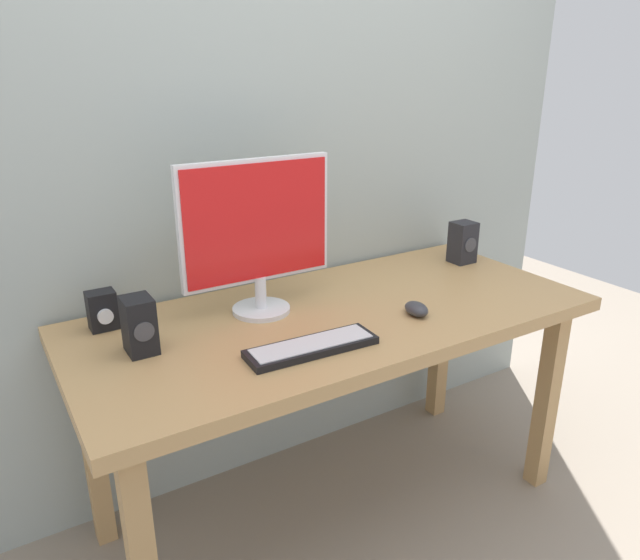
{
  "coord_description": "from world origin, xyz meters",
  "views": [
    {
      "loc": [
        -0.96,
        -1.45,
        1.53
      ],
      "look_at": [
        -0.06,
        0.0,
        0.9
      ],
      "focal_mm": 33.08,
      "sensor_mm": 36.0,
      "label": 1
    }
  ],
  "objects_px": {
    "keyboard_primary": "(312,347)",
    "speaker_left": "(139,325)",
    "desk": "(336,336)",
    "audio_controller": "(102,310)",
    "speaker_right": "(463,242)",
    "mouse": "(416,309)",
    "monitor": "(257,231)"
  },
  "relations": [
    {
      "from": "desk",
      "to": "audio_controller",
      "type": "bearing_deg",
      "value": 158.74
    },
    {
      "from": "keyboard_primary",
      "to": "speaker_left",
      "type": "relative_size",
      "value": 2.4
    },
    {
      "from": "monitor",
      "to": "audio_controller",
      "type": "distance_m",
      "value": 0.52
    },
    {
      "from": "speaker_right",
      "to": "speaker_left",
      "type": "distance_m",
      "value": 1.32
    },
    {
      "from": "desk",
      "to": "audio_controller",
      "type": "xyz_separation_m",
      "value": [
        -0.66,
        0.26,
        0.15
      ]
    },
    {
      "from": "mouse",
      "to": "keyboard_primary",
      "type": "bearing_deg",
      "value": -167.73
    },
    {
      "from": "speaker_right",
      "to": "speaker_left",
      "type": "relative_size",
      "value": 1.03
    },
    {
      "from": "keyboard_primary",
      "to": "speaker_right",
      "type": "relative_size",
      "value": 2.32
    },
    {
      "from": "keyboard_primary",
      "to": "speaker_right",
      "type": "height_order",
      "value": "speaker_right"
    },
    {
      "from": "desk",
      "to": "mouse",
      "type": "xyz_separation_m",
      "value": [
        0.2,
        -0.15,
        0.11
      ]
    },
    {
      "from": "keyboard_primary",
      "to": "audio_controller",
      "type": "xyz_separation_m",
      "value": [
        -0.46,
        0.45,
        0.05
      ]
    },
    {
      "from": "keyboard_primary",
      "to": "speaker_right",
      "type": "xyz_separation_m",
      "value": [
        0.91,
        0.35,
        0.07
      ]
    },
    {
      "from": "monitor",
      "to": "keyboard_primary",
      "type": "distance_m",
      "value": 0.41
    },
    {
      "from": "desk",
      "to": "speaker_left",
      "type": "height_order",
      "value": "speaker_left"
    },
    {
      "from": "speaker_right",
      "to": "audio_controller",
      "type": "xyz_separation_m",
      "value": [
        -1.37,
        0.1,
        -0.02
      ]
    },
    {
      "from": "mouse",
      "to": "speaker_left",
      "type": "distance_m",
      "value": 0.84
    },
    {
      "from": "monitor",
      "to": "mouse",
      "type": "relative_size",
      "value": 5.28
    },
    {
      "from": "speaker_left",
      "to": "audio_controller",
      "type": "height_order",
      "value": "speaker_left"
    },
    {
      "from": "monitor",
      "to": "speaker_right",
      "type": "height_order",
      "value": "monitor"
    },
    {
      "from": "desk",
      "to": "mouse",
      "type": "height_order",
      "value": "mouse"
    },
    {
      "from": "desk",
      "to": "audio_controller",
      "type": "distance_m",
      "value": 0.73
    },
    {
      "from": "speaker_right",
      "to": "audio_controller",
      "type": "distance_m",
      "value": 1.37
    },
    {
      "from": "monitor",
      "to": "speaker_left",
      "type": "xyz_separation_m",
      "value": [
        -0.4,
        -0.09,
        -0.19
      ]
    },
    {
      "from": "monitor",
      "to": "keyboard_primary",
      "type": "xyz_separation_m",
      "value": [
        -0.0,
        -0.33,
        -0.25
      ]
    },
    {
      "from": "audio_controller",
      "to": "keyboard_primary",
      "type": "bearing_deg",
      "value": -44.65
    },
    {
      "from": "keyboard_primary",
      "to": "speaker_right",
      "type": "bearing_deg",
      "value": 21.16
    },
    {
      "from": "monitor",
      "to": "keyboard_primary",
      "type": "bearing_deg",
      "value": -90.31
    },
    {
      "from": "speaker_right",
      "to": "audio_controller",
      "type": "bearing_deg",
      "value": 175.87
    },
    {
      "from": "monitor",
      "to": "speaker_right",
      "type": "relative_size",
      "value": 3.03
    },
    {
      "from": "monitor",
      "to": "speaker_left",
      "type": "bearing_deg",
      "value": -167.98
    },
    {
      "from": "keyboard_primary",
      "to": "speaker_right",
      "type": "distance_m",
      "value": 0.98
    },
    {
      "from": "desk",
      "to": "speaker_right",
      "type": "bearing_deg",
      "value": 12.81
    }
  ]
}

